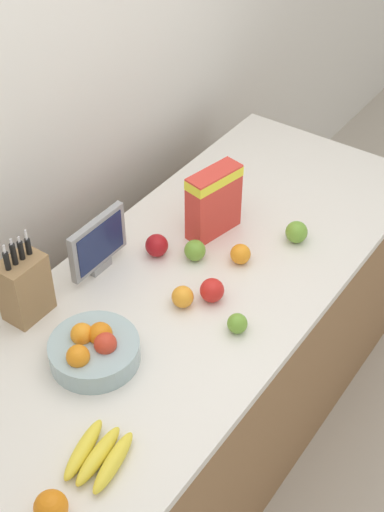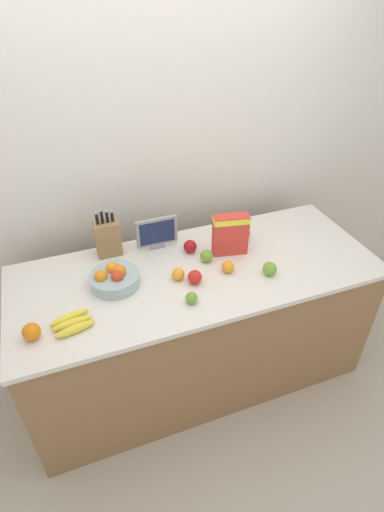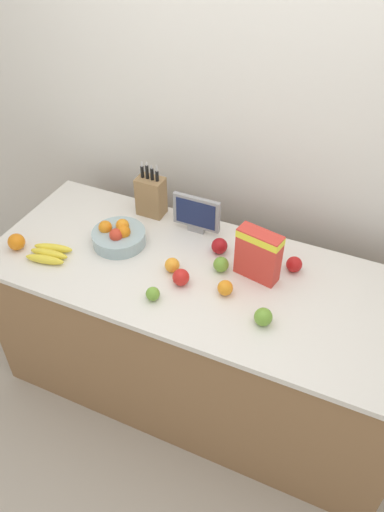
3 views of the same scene
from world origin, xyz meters
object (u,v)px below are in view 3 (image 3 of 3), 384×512
object	(u,v)px
small_monitor	(196,214)
fruit_bowl	(119,236)
apple_rightmost	(181,277)
orange_front_right	(16,242)
orange_by_cereal	(225,288)
apple_by_knife_block	(294,264)
knife_block	(151,196)
apple_front	(219,246)
banana_bunch	(49,254)
apple_near_bananas	(221,264)
apple_middle	(263,317)
orange_mid_left	(172,265)
cereal_box	(258,253)
apple_rear	(153,294)

from	to	relation	value
small_monitor	fruit_bowl	size ratio (longest dim) A/B	0.94
apple_rightmost	orange_front_right	distance (m)	0.87
orange_by_cereal	apple_by_knife_block	bearing A→B (deg)	49.30
knife_block	apple_front	size ratio (longest dim) A/B	3.90
fruit_bowl	small_monitor	bearing A→B (deg)	38.23
banana_bunch	apple_front	size ratio (longest dim) A/B	2.72
knife_block	orange_front_right	world-z (taller)	knife_block
apple_near_bananas	apple_middle	world-z (taller)	apple_middle
apple_rightmost	orange_front_right	bearing A→B (deg)	-172.82
orange_front_right	orange_mid_left	bearing A→B (deg)	12.31
small_monitor	fruit_bowl	xyz separation A→B (m)	(-0.32, -0.25, -0.07)
knife_block	fruit_bowl	distance (m)	0.31
apple_front	orange_front_right	xyz separation A→B (m)	(-0.94, -0.39, 0.00)
cereal_box	banana_bunch	size ratio (longest dim) A/B	1.17
apple_by_knife_block	fruit_bowl	bearing A→B (deg)	-169.31
apple_middle	orange_by_cereal	xyz separation A→B (m)	(-0.21, 0.10, -0.00)
small_monitor	orange_mid_left	bearing A→B (deg)	-86.43
small_monitor	apple_rear	world-z (taller)	small_monitor
apple_rightmost	apple_middle	world-z (taller)	same
apple_rear	apple_middle	xyz separation A→B (m)	(0.50, 0.06, 0.01)
apple_rightmost	apple_middle	size ratio (longest dim) A/B	1.01
apple_front	small_monitor	bearing A→B (deg)	147.97
apple_middle	orange_mid_left	size ratio (longest dim) A/B	1.10
small_monitor	cereal_box	size ratio (longest dim) A/B	0.99
knife_block	orange_front_right	size ratio (longest dim) A/B	3.68
cereal_box	orange_by_cereal	world-z (taller)	cereal_box
knife_block	small_monitor	distance (m)	0.29
orange_mid_left	apple_front	bearing A→B (deg)	55.20
apple_middle	orange_mid_left	distance (m)	0.52
apple_near_bananas	knife_block	bearing A→B (deg)	151.65
banana_bunch	orange_mid_left	world-z (taller)	orange_mid_left
orange_by_cereal	orange_front_right	xyz separation A→B (m)	(-1.07, -0.13, 0.01)
fruit_bowl	apple_rightmost	xyz separation A→B (m)	(0.42, -0.14, -0.01)
small_monitor	orange_by_cereal	xyz separation A→B (m)	(0.31, -0.37, -0.08)
cereal_box	banana_bunch	bearing A→B (deg)	-151.83
orange_mid_left	fruit_bowl	bearing A→B (deg)	167.07
cereal_box	apple_near_bananas	distance (m)	0.20
apple_front	orange_mid_left	distance (m)	0.27
small_monitor	apple_middle	world-z (taller)	small_monitor
apple_rear	apple_by_knife_block	distance (m)	0.69
apple_by_knife_block	banana_bunch	bearing A→B (deg)	-160.40
cereal_box	fruit_bowl	size ratio (longest dim) A/B	0.95
apple_by_knife_block	orange_front_right	world-z (taller)	orange_front_right
banana_bunch	orange_by_cereal	distance (m)	0.89
apple_front	knife_block	bearing A→B (deg)	161.06
fruit_bowl	orange_by_cereal	world-z (taller)	fruit_bowl
banana_bunch	orange_front_right	bearing A→B (deg)	-176.35
orange_by_cereal	cereal_box	bearing A→B (deg)	62.48
apple_by_knife_block	cereal_box	bearing A→B (deg)	-144.56
banana_bunch	apple_rear	size ratio (longest dim) A/B	3.41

